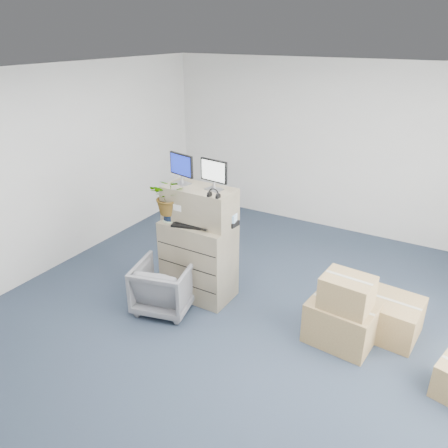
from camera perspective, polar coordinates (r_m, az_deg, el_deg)
The scene contains 16 objects.
ground at distance 5.17m, azimuth 0.82°, elevation -14.14°, with size 7.00×7.00×0.00m, color #232F3F.
wall_back at distance 7.54m, azimuth 14.31°, elevation 9.58°, with size 6.00×0.02×2.80m, color silver.
filing_cabinet_lower at distance 5.59m, azimuth -3.32°, elevation -4.64°, with size 0.88×0.54×1.03m, color #85775B.
filing_cabinet_upper at distance 5.32m, azimuth -3.21°, elevation 2.52°, with size 0.88×0.44×0.44m, color #85775B.
monitor_left at distance 5.33m, azimuth -5.58°, elevation 7.40°, with size 0.38×0.19×0.38m.
monitor_right at distance 5.10m, azimuth -1.34°, elevation 6.66°, with size 0.37×0.16×0.37m.
headphones at distance 4.92m, azimuth -1.36°, elevation 3.93°, with size 0.14×0.14×0.02m, color black.
keyboard at distance 5.28m, azimuth -3.95°, elevation -0.11°, with size 0.52×0.22×0.03m, color black.
mouse at distance 5.10m, azimuth -1.12°, elevation -0.92°, with size 0.10×0.06×0.03m, color silver.
water_bottle at distance 5.34m, azimuth -2.26°, elevation 1.63°, with size 0.08×0.08×0.27m, color gray.
phone_dock at distance 5.37m, azimuth -3.30°, elevation 0.70°, with size 0.06×0.05×0.12m.
external_drive at distance 5.28m, azimuth 0.72°, elevation 0.17°, with size 0.20×0.15×0.06m, color black.
tissue_box at distance 5.25m, azimuth 0.28°, elevation 0.92°, with size 0.24×0.12×0.09m, color #3E89D5.
potted_plant at distance 5.37m, azimuth -7.14°, elevation 3.02°, with size 0.53×0.56×0.45m.
office_chair at distance 5.44m, azimuth -7.80°, elevation -7.78°, with size 0.67×0.62×0.69m, color slate.
cardboard_boxes at distance 5.10m, azimuth 19.03°, elevation -12.19°, with size 1.92×1.24×0.84m.
Camera 1 is at (1.98, -3.54, 3.20)m, focal length 35.00 mm.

